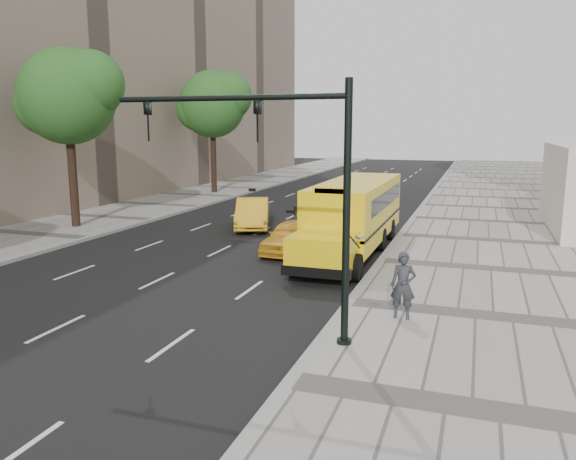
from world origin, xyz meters
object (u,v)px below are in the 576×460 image
(school_bus, at_px, (355,210))
(taxi_far, at_px, (252,213))
(tree_b, at_px, (69,96))
(pedestrian, at_px, (403,285))
(tree_c, at_px, (213,104))
(taxi_near, at_px, (291,237))
(traffic_signal, at_px, (289,179))

(school_bus, height_order, taxi_far, school_bus)
(tree_b, height_order, school_bus, tree_b)
(pedestrian, bearing_deg, tree_b, 152.06)
(school_bus, distance_m, taxi_far, 7.35)
(tree_b, distance_m, tree_c, 16.37)
(tree_c, height_order, taxi_near, tree_c)
(school_bus, xyz_separation_m, taxi_far, (-6.29, 3.68, -0.98))
(tree_b, bearing_deg, traffic_signal, -35.92)
(tree_b, height_order, pedestrian, tree_b)
(pedestrian, bearing_deg, traffic_signal, -139.00)
(taxi_near, bearing_deg, traffic_signal, -69.48)
(tree_b, bearing_deg, taxi_near, -7.65)
(taxi_far, xyz_separation_m, traffic_signal, (6.98, -14.53, 3.31))
(taxi_near, bearing_deg, taxi_far, 129.89)
(school_bus, relative_size, pedestrian, 6.27)
(tree_b, relative_size, pedestrian, 5.00)
(taxi_near, xyz_separation_m, traffic_signal, (3.19, -9.64, 3.40))
(tree_b, bearing_deg, tree_c, 89.98)
(tree_b, xyz_separation_m, tree_c, (0.01, 16.36, 0.19))
(tree_c, bearing_deg, pedestrian, -54.52)
(taxi_near, xyz_separation_m, taxi_far, (-3.79, 4.90, 0.10))
(taxi_near, xyz_separation_m, pedestrian, (5.69, -7.35, 0.39))
(traffic_signal, bearing_deg, tree_c, 119.41)
(tree_c, distance_m, taxi_far, 16.91)
(tree_b, relative_size, tree_c, 0.96)
(tree_c, relative_size, taxi_far, 2.01)
(tree_b, distance_m, school_bus, 15.76)
(school_bus, bearing_deg, traffic_signal, -86.35)
(tree_b, height_order, traffic_signal, tree_b)
(tree_b, relative_size, school_bus, 0.80)
(tree_c, height_order, taxi_far, tree_c)
(pedestrian, bearing_deg, school_bus, 108.96)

